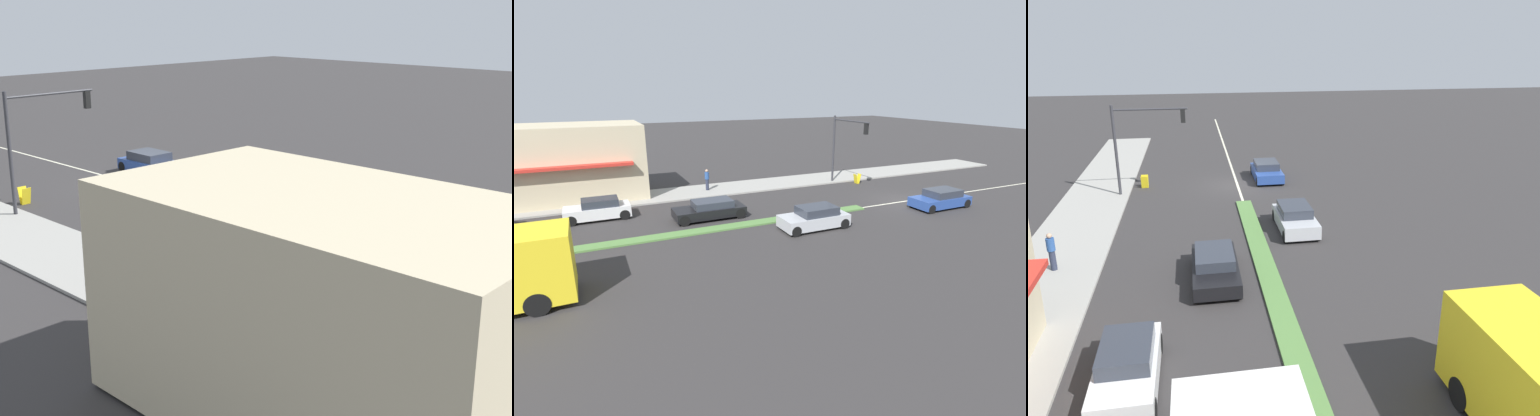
{
  "view_description": "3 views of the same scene",
  "coord_description": "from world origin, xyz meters",
  "views": [
    {
      "loc": [
        22.7,
        30.87,
        9.35
      ],
      "look_at": [
        2.0,
        11.23,
        1.21
      ],
      "focal_mm": 50.0,
      "sensor_mm": 36.0,
      "label": 1
    },
    {
      "loc": [
        -21.13,
        20.83,
        7.84
      ],
      "look_at": [
        -1.75,
        11.69,
        1.45
      ],
      "focal_mm": 28.0,
      "sensor_mm": 36.0,
      "label": 2
    },
    {
      "loc": [
        2.76,
        32.99,
        9.48
      ],
      "look_at": [
        -1.69,
        8.6,
        1.07
      ],
      "focal_mm": 35.0,
      "sensor_mm": 36.0,
      "label": 3
    }
  ],
  "objects": [
    {
      "name": "warning_aframe_sign",
      "position": [
        6.16,
        -0.35,
        0.43
      ],
      "size": [
        0.45,
        0.53,
        0.84
      ],
      "color": "yellow",
      "rests_on": "ground"
    },
    {
      "name": "coupe_blue",
      "position": [
        -2.2,
        -1.07,
        0.6
      ],
      "size": [
        1.9,
        4.05,
        1.26
      ],
      "color": "#284793",
      "rests_on": "ground"
    },
    {
      "name": "pedestrian",
      "position": [
        8.96,
        12.17,
        1.0
      ],
      "size": [
        0.34,
        0.34,
        1.67
      ],
      "color": "#282D42",
      "rests_on": "sidewalk_right"
    },
    {
      "name": "van_white",
      "position": [
        5.0,
        20.39,
        0.63
      ],
      "size": [
        1.73,
        3.87,
        1.32
      ],
      "color": "silver",
      "rests_on": "ground"
    },
    {
      "name": "traffic_signal_main",
      "position": [
        6.12,
        1.27,
        3.9
      ],
      "size": [
        4.59,
        0.34,
        5.6
      ],
      "color": "#333338",
      "rests_on": "sidewalk_right"
    },
    {
      "name": "suv_black",
      "position": [
        2.2,
        14.01,
        0.58
      ],
      "size": [
        1.88,
        4.4,
        1.17
      ],
      "color": "black",
      "rests_on": "ground"
    },
    {
      "name": "lane_marking_center",
      "position": [
        0.0,
        0.0,
        0.0
      ],
      "size": [
        0.16,
        60.0,
        0.01
      ],
      "primitive_type": "cube",
      "color": "beige",
      "rests_on": "ground"
    },
    {
      "name": "ground_plane",
      "position": [
        0.0,
        18.0,
        0.0
      ],
      "size": [
        160.0,
        160.0,
        0.0
      ],
      "primitive_type": "plane",
      "color": "#333030"
    },
    {
      "name": "sedan_silver",
      "position": [
        -2.2,
        9.04,
        0.63
      ],
      "size": [
        1.84,
        4.0,
        1.31
      ],
      "color": "#B7BABF",
      "rests_on": "ground"
    }
  ]
}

